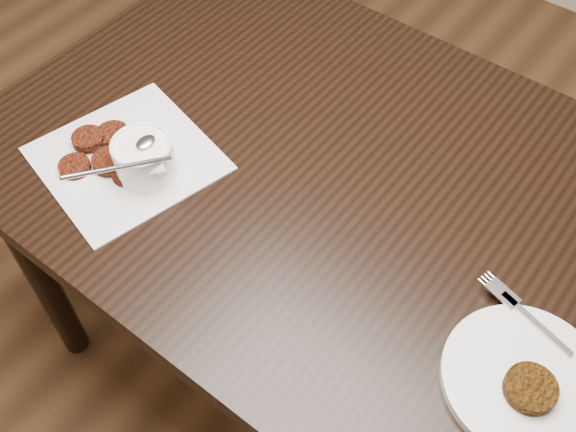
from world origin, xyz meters
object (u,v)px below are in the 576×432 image
object	(u,v)px
table	(342,298)
plate_with_patty	(526,377)
napkin	(127,158)
sauce_ramekin	(141,144)

from	to	relation	value
table	plate_with_patty	world-z (taller)	plate_with_patty
table	napkin	xyz separation A→B (m)	(-0.35, -0.20, 0.38)
table	sauce_ramekin	size ratio (longest dim) A/B	9.51
plate_with_patty	napkin	bearing A→B (deg)	-176.61
table	napkin	bearing A→B (deg)	-150.55
napkin	table	bearing A→B (deg)	29.45
table	plate_with_patty	bearing A→B (deg)	-22.01
table	plate_with_patty	size ratio (longest dim) A/B	5.88
napkin	sauce_ramekin	distance (m)	0.09
napkin	plate_with_patty	distance (m)	0.73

